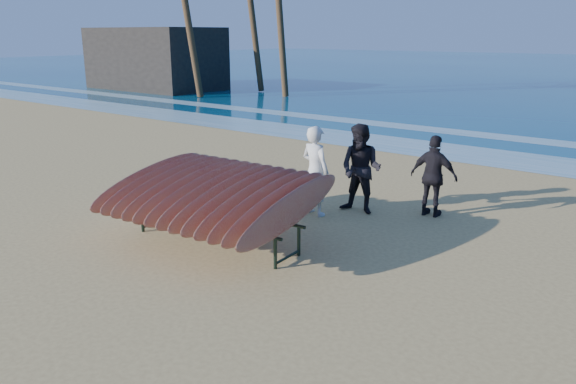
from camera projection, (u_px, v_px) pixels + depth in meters
name	position (u px, v px, depth m)	size (l,w,h in m)	color
ground	(257.00, 260.00, 8.90)	(120.00, 120.00, 0.00)	tan
foam_near	(480.00, 156.00, 16.48)	(160.00, 160.00, 0.00)	white
foam_far	(517.00, 139.00, 19.14)	(160.00, 160.00, 0.00)	white
surfboard_rack	(215.00, 194.00, 9.41)	(3.34, 2.97, 1.37)	black
person_white	(315.00, 171.00, 10.94)	(0.65, 0.42, 1.77)	silver
person_dark_a	(361.00, 169.00, 11.05)	(0.87, 0.68, 1.78)	black
person_dark_b	(434.00, 176.00, 10.87)	(0.94, 0.39, 1.60)	black
building	(155.00, 59.00, 35.88)	(8.58, 4.77, 3.82)	#2D2823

